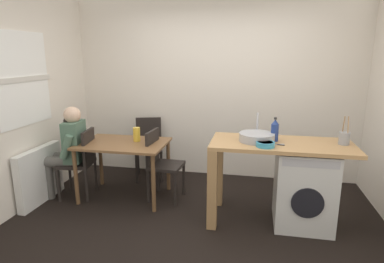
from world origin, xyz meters
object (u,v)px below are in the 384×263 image
vase (137,134)px  chair_spare_by_wall (149,144)px  dining_table (123,150)px  chair_person_seat (82,159)px  utensil_crock (344,138)px  seated_person (68,147)px  washing_machine (304,187)px  chair_opposite (161,161)px  mixing_bowl (265,144)px  bottle_tall_green (275,130)px

vase → chair_spare_by_wall: bearing=96.1°
dining_table → chair_person_seat: (-0.55, -0.09, -0.14)m
dining_table → chair_spare_by_wall: (0.08, 0.77, -0.14)m
utensil_crock → seated_person: bearing=177.9°
washing_machine → vase: vase is taller
chair_person_seat → seated_person: size_ratio=0.75×
chair_person_seat → utensil_crock: utensil_crock is taller
chair_opposite → mixing_bowl: bearing=71.3°
washing_machine → mixing_bowl: 0.71m
dining_table → vase: vase is taller
chair_person_seat → washing_machine: size_ratio=1.05×
bottle_tall_green → chair_person_seat: bearing=176.7°
chair_spare_by_wall → vase: size_ratio=4.99×
chair_spare_by_wall → utensil_crock: size_ratio=3.00×
dining_table → seated_person: 0.72m
chair_opposite → utensil_crock: size_ratio=3.00×
utensil_crock → chair_person_seat: bearing=177.4°
chair_opposite → chair_spare_by_wall: 0.82m
chair_person_seat → chair_spare_by_wall: size_ratio=1.00×
chair_spare_by_wall → mixing_bowl: (1.68, -1.25, 0.44)m
seated_person → vase: bearing=-84.9°
chair_opposite → bottle_tall_green: bearing=82.5°
dining_table → washing_machine: bearing=-7.4°
bottle_tall_green → utensil_crock: size_ratio=0.87×
chair_spare_by_wall → bottle_tall_green: 2.10m
seated_person → mixing_bowl: size_ratio=6.37×
chair_opposite → mixing_bowl: size_ratio=4.78×
chair_person_seat → seated_person: bearing=90.0°
utensil_crock → vase: size_ratio=1.66×
chair_spare_by_wall → chair_opposite: bearing=101.9°
chair_spare_by_wall → washing_machine: chair_spare_by_wall is taller
chair_opposite → bottle_tall_green: (1.38, -0.28, 0.53)m
chair_person_seat → washing_machine: chair_person_seat is taller
dining_table → bottle_tall_green: 1.91m
washing_machine → bottle_tall_green: bottle_tall_green is taller
dining_table → vase: size_ratio=6.10×
chair_spare_by_wall → washing_machine: 2.36m
mixing_bowl → chair_spare_by_wall: bearing=143.2°
chair_person_seat → chair_opposite: (1.02, 0.14, 0.00)m
washing_machine → chair_person_seat: bearing=175.9°
chair_opposite → washing_machine: size_ratio=1.05×
chair_spare_by_wall → mixing_bowl: mixing_bowl is taller
chair_opposite → vase: 0.46m
chair_person_seat → chair_spare_by_wall: bearing=-44.9°
chair_person_seat → mixing_bowl: bearing=-108.5°
dining_table → chair_opposite: (0.48, 0.06, -0.14)m
seated_person → utensil_crock: bearing=-100.9°
chair_person_seat → mixing_bowl: size_ratio=4.78×
dining_table → washing_machine: (2.19, -0.28, -0.21)m
chair_opposite → mixing_bowl: 1.45m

